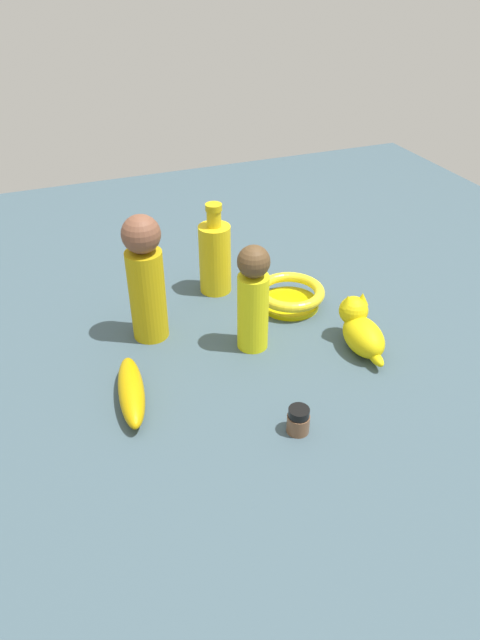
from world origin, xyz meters
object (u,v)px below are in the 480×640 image
(cat_figurine, at_px, (361,329))
(person_figure_adult, at_px, (253,298))
(person_figure_child, at_px, (146,278))
(bowl, at_px, (290,295))
(nail_polish_jar, at_px, (298,420))
(bottle_tall, at_px, (215,256))
(banana, at_px, (131,391))

(cat_figurine, distance_m, person_figure_adult, 0.21)
(person_figure_adult, bearing_deg, person_figure_child, 148.56)
(bowl, height_order, nail_polish_jar, same)
(bowl, bearing_deg, bottle_tall, 136.49)
(banana, relative_size, bottle_tall, 0.88)
(person_figure_adult, bearing_deg, banana, -163.92)
(nail_polish_jar, bearing_deg, person_figure_child, 113.99)
(bottle_tall, relative_size, person_figure_adult, 0.96)
(cat_figurine, xyz_separation_m, person_figure_adult, (-0.18, 0.08, 0.06))
(nail_polish_jar, bearing_deg, bowl, 66.54)
(banana, xyz_separation_m, cat_figurine, (0.43, -0.01, 0.02))
(banana, relative_size, cat_figurine, 1.18)
(person_figure_child, relative_size, person_figure_adult, 1.20)
(nail_polish_jar, xyz_separation_m, cat_figurine, (0.20, 0.16, 0.02))
(cat_figurine, bearing_deg, person_figure_child, 153.04)
(nail_polish_jar, height_order, cat_figurine, cat_figurine)
(banana, xyz_separation_m, person_figure_adult, (0.24, 0.07, 0.08))
(person_figure_child, height_order, nail_polish_jar, person_figure_child)
(bottle_tall, distance_m, bowl, 0.18)
(bowl, distance_m, nail_polish_jar, 0.36)
(bowl, bearing_deg, person_figure_adult, -141.13)
(person_figure_child, xyz_separation_m, cat_figurine, (0.35, -0.18, -0.08))
(person_figure_adult, bearing_deg, cat_figurine, -22.51)
(person_figure_child, height_order, cat_figurine, person_figure_child)
(nail_polish_jar, bearing_deg, person_figure_adult, 85.23)
(person_figure_child, bearing_deg, cat_figurine, -26.96)
(nail_polish_jar, distance_m, cat_figurine, 0.26)
(banana, distance_m, bowl, 0.41)
(bottle_tall, xyz_separation_m, cat_figurine, (0.18, -0.29, -0.04))
(banana, distance_m, person_figure_adult, 0.27)
(bottle_tall, bearing_deg, person_figure_adult, -90.80)
(bottle_tall, bearing_deg, nail_polish_jar, -92.86)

